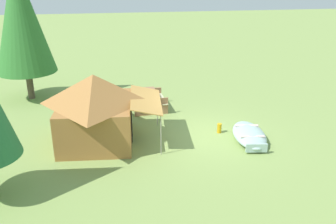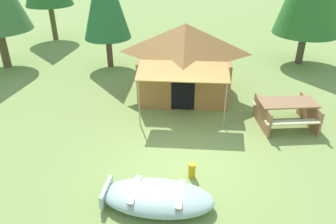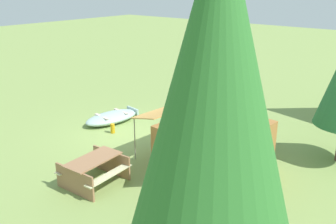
# 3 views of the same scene
# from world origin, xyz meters

# --- Properties ---
(ground_plane) EXTENTS (80.00, 80.00, 0.00)m
(ground_plane) POSITION_xyz_m (0.00, 0.00, 0.00)
(ground_plane) COLOR #7F984E
(beached_rowboat) EXTENTS (2.59, 1.50, 0.41)m
(beached_rowboat) POSITION_xyz_m (-0.60, -1.61, 0.21)
(beached_rowboat) COLOR #9DB9B4
(beached_rowboat) RESTS_ON ground_plane
(canvas_cabin_tent) EXTENTS (3.49, 4.00, 2.58)m
(canvas_cabin_tent) POSITION_xyz_m (0.23, 4.03, 1.34)
(canvas_cabin_tent) COLOR #A26C37
(canvas_cabin_tent) RESTS_ON ground_plane
(picnic_table) EXTENTS (1.77, 1.60, 0.80)m
(picnic_table) POSITION_xyz_m (3.21, 1.78, 0.49)
(picnic_table) COLOR #976B49
(picnic_table) RESTS_ON ground_plane
(cooler_box) EXTENTS (0.30, 0.48, 0.31)m
(cooler_box) POSITION_xyz_m (1.41, 3.03, 0.16)
(cooler_box) COLOR #24906A
(cooler_box) RESTS_ON ground_plane
(fuel_can) EXTENTS (0.21, 0.21, 0.38)m
(fuel_can) POSITION_xyz_m (0.22, -0.69, 0.19)
(fuel_can) COLOR gold
(fuel_can) RESTS_ON ground_plane
(pine_tree_back_left) EXTENTS (2.78, 2.78, 6.53)m
(pine_tree_back_left) POSITION_xyz_m (5.62, 7.34, 3.94)
(pine_tree_back_left) COLOR brown
(pine_tree_back_left) RESTS_ON ground_plane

